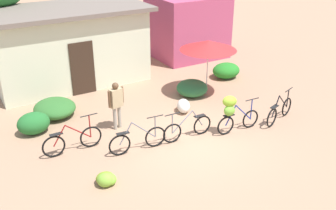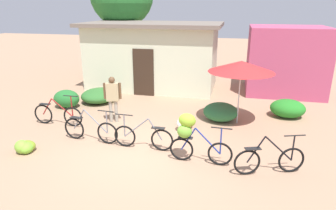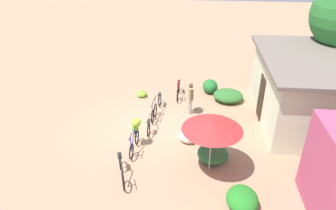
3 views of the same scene
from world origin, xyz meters
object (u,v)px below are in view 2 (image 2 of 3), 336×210
object	(u,v)px
person_vendor	(113,95)
bicycle_by_shop	(191,133)
building_low	(153,55)
shop_pink	(285,60)
banana_pile_on_ground	(25,147)
bicycle_rightmost	(270,160)
bicycle_leftmost	(58,115)
bicycle_center_loaded	(143,137)
produce_sack	(185,122)
bicycle_near_pile	(91,130)
market_umbrella	(241,66)

from	to	relation	value
person_vendor	bicycle_by_shop	bearing A→B (deg)	-35.27
building_low	bicycle_by_shop	world-z (taller)	building_low
shop_pink	banana_pile_on_ground	xyz separation A→B (m)	(-7.39, -7.74, -1.28)
bicycle_rightmost	shop_pink	bearing A→B (deg)	80.78
bicycle_leftmost	bicycle_by_shop	xyz separation A→B (m)	(4.55, -1.39, 0.40)
building_low	person_vendor	size ratio (longest dim) A/B	4.03
bicycle_leftmost	bicycle_center_loaded	xyz separation A→B (m)	(3.19, -0.99, -0.02)
bicycle_leftmost	banana_pile_on_ground	bearing A→B (deg)	-83.74
produce_sack	bicycle_center_loaded	bearing A→B (deg)	-118.89
produce_sack	person_vendor	world-z (taller)	person_vendor
bicycle_near_pile	person_vendor	xyz separation A→B (m)	(0.05, 1.55, 0.58)
building_low	bicycle_by_shop	bearing A→B (deg)	-67.05
bicycle_leftmost	shop_pink	bearing A→B (deg)	37.53
bicycle_by_shop	bicycle_center_loaded	bearing A→B (deg)	163.64
building_low	bicycle_near_pile	bearing A→B (deg)	-90.89
bicycle_rightmost	banana_pile_on_ground	world-z (taller)	bicycle_rightmost
building_low	market_umbrella	size ratio (longest dim) A/B	3.00
bicycle_rightmost	person_vendor	world-z (taller)	person_vendor
banana_pile_on_ground	person_vendor	xyz separation A→B (m)	(1.44, 2.57, 0.78)
shop_pink	bicycle_by_shop	size ratio (longest dim) A/B	2.05
bicycle_rightmost	bicycle_by_shop	bearing A→B (deg)	175.16
produce_sack	bicycle_near_pile	bearing A→B (deg)	-149.02
market_umbrella	produce_sack	bearing A→B (deg)	-150.80
bicycle_near_pile	produce_sack	bearing A→B (deg)	30.98
market_umbrella	produce_sack	world-z (taller)	market_umbrella
bicycle_leftmost	bicycle_rightmost	xyz separation A→B (m)	(6.40, -1.55, -0.01)
person_vendor	shop_pink	bearing A→B (deg)	41.01
building_low	bicycle_center_loaded	bearing A→B (deg)	-76.70
building_low	bicycle_near_pile	size ratio (longest dim) A/B	3.62
bicycle_rightmost	bicycle_near_pile	bearing A→B (deg)	172.16
building_low	person_vendor	distance (m)	4.71
bicycle_center_loaded	shop_pink	bearing A→B (deg)	57.17
shop_pink	bicycle_leftmost	size ratio (longest dim) A/B	1.86
bicycle_by_shop	market_umbrella	bearing A→B (deg)	68.83
shop_pink	market_umbrella	distance (m)	4.78
building_low	market_umbrella	xyz separation A→B (m)	(3.96, -3.85, 0.39)
shop_pink	bicycle_by_shop	xyz separation A→B (m)	(-3.05, -7.23, -0.67)
market_umbrella	bicycle_leftmost	size ratio (longest dim) A/B	1.21
bicycle_rightmost	person_vendor	bearing A→B (deg)	155.08
building_low	person_vendor	bearing A→B (deg)	-90.61
bicycle_leftmost	person_vendor	distance (m)	1.87
market_umbrella	bicycle_rightmost	bearing A→B (deg)	-76.32
bicycle_by_shop	produce_sack	world-z (taller)	bicycle_by_shop
market_umbrella	person_vendor	world-z (taller)	market_umbrella
banana_pile_on_ground	market_umbrella	bearing A→B (deg)	31.88
bicycle_near_pile	banana_pile_on_ground	world-z (taller)	bicycle_near_pile
building_low	shop_pink	world-z (taller)	building_low
shop_pink	bicycle_center_loaded	xyz separation A→B (m)	(-4.41, -6.83, -1.09)
produce_sack	person_vendor	size ratio (longest dim) A/B	0.45
bicycle_leftmost	bicycle_by_shop	world-z (taller)	bicycle_by_shop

